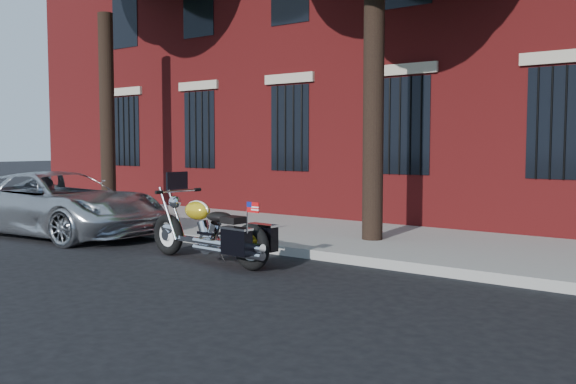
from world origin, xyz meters
The scene contains 5 objects.
ground centered at (0.00, 0.00, 0.00)m, with size 120.00×120.00×0.00m, color black.
curb centered at (0.00, 1.38, 0.07)m, with size 40.00×0.16×0.15m, color gray.
sidewalk centered at (0.00, 3.26, 0.07)m, with size 40.00×3.60×0.15m, color gray.
motorcycle centered at (-0.64, 0.08, 0.47)m, with size 2.70×0.88×1.38m.
car_silver centered at (-5.16, 0.36, 0.64)m, with size 2.12×4.60×1.28m, color #B5B9BF.
Camera 1 is at (6.20, -6.85, 1.82)m, focal length 40.00 mm.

